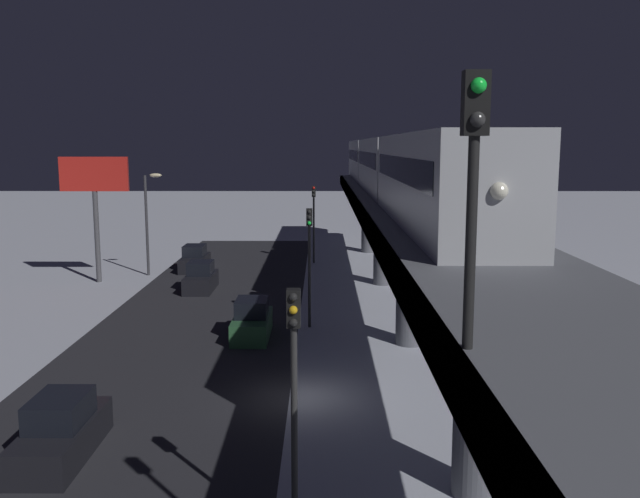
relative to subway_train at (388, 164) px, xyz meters
The scene contains 14 objects.
ground_plane 21.64m from the subway_train, 74.68° to the left, with size 240.00×240.00×0.00m, color silver.
avenue_asphalt 23.74m from the subway_train, 60.00° to the left, with size 11.00×87.06×0.01m, color #28282D.
elevated_railway 19.40m from the subway_train, 89.73° to the left, with size 5.00×87.06×6.70m.
subway_train is the anchor object (origin of this frame).
rail_signal 34.61m from the subway_train, 86.38° to the left, with size 0.36×0.41×4.00m.
sedan_black_2 28.29m from the subway_train, 62.70° to the left, with size 1.80×4.60×1.97m.
sedan_green 15.39m from the subway_train, 53.72° to the left, with size 1.80×4.29×1.97m.
sedan_black_3 14.67m from the subway_train, ahead, with size 1.80×4.10×1.97m.
sedan_black_4 18.08m from the subway_train, 29.17° to the right, with size 1.80×4.45×1.97m.
traffic_light_near 29.70m from the subway_train, 80.23° to the left, with size 0.32×0.44×6.40m.
traffic_light_mid 11.04m from the subway_train, 60.64° to the left, with size 0.32×0.44×6.40m.
traffic_light_far 13.01m from the subway_train, 66.05° to the right, with size 0.32×0.44×6.40m.
commercial_billboard 20.61m from the subway_train, ahead, with size 4.80×0.36×8.90m.
street_lamp_far 18.48m from the subway_train, 18.66° to the right, with size 1.35×0.44×7.65m.
Camera 1 is at (-0.92, 24.95, 9.67)m, focal length 37.91 mm.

